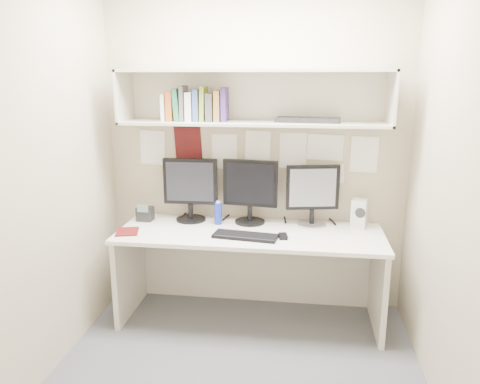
# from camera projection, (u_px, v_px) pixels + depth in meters

# --- Properties ---
(floor) EXTENTS (2.40, 2.00, 0.01)m
(floor) POSITION_uv_depth(u_px,v_px,m) (238.00, 367.00, 3.09)
(floor) COLOR #4C4C51
(floor) RESTS_ON ground
(wall_back) EXTENTS (2.40, 0.02, 2.60)m
(wall_back) POSITION_uv_depth(u_px,v_px,m) (255.00, 150.00, 3.74)
(wall_back) COLOR tan
(wall_back) RESTS_ON ground
(wall_front) EXTENTS (2.40, 0.02, 2.60)m
(wall_front) POSITION_uv_depth(u_px,v_px,m) (202.00, 228.00, 1.82)
(wall_front) COLOR tan
(wall_front) RESTS_ON ground
(wall_left) EXTENTS (0.02, 2.00, 2.60)m
(wall_left) POSITION_uv_depth(u_px,v_px,m) (49.00, 170.00, 2.94)
(wall_left) COLOR tan
(wall_left) RESTS_ON ground
(wall_right) EXTENTS (0.02, 2.00, 2.60)m
(wall_right) POSITION_uv_depth(u_px,v_px,m) (450.00, 181.00, 2.62)
(wall_right) COLOR tan
(wall_right) RESTS_ON ground
(desk) EXTENTS (2.00, 0.70, 0.73)m
(desk) POSITION_uv_depth(u_px,v_px,m) (250.00, 276.00, 3.63)
(desk) COLOR white
(desk) RESTS_ON floor
(overhead_hutch) EXTENTS (2.00, 0.38, 0.40)m
(overhead_hutch) POSITION_uv_depth(u_px,v_px,m) (254.00, 97.00, 3.50)
(overhead_hutch) COLOR beige
(overhead_hutch) RESTS_ON wall_back
(pinned_papers) EXTENTS (1.92, 0.01, 0.48)m
(pinned_papers) POSITION_uv_depth(u_px,v_px,m) (255.00, 156.00, 3.75)
(pinned_papers) COLOR white
(pinned_papers) RESTS_ON wall_back
(monitor_left) EXTENTS (0.44, 0.24, 0.51)m
(monitor_left) POSITION_uv_depth(u_px,v_px,m) (190.00, 187.00, 3.75)
(monitor_left) COLOR black
(monitor_left) RESTS_ON desk
(monitor_center) EXTENTS (0.44, 0.24, 0.51)m
(monitor_center) POSITION_uv_depth(u_px,v_px,m) (250.00, 189.00, 3.69)
(monitor_center) COLOR black
(monitor_center) RESTS_ON desk
(monitor_right) EXTENTS (0.41, 0.23, 0.48)m
(monitor_right) POSITION_uv_depth(u_px,v_px,m) (313.00, 193.00, 3.63)
(monitor_right) COLOR #A5A5AA
(monitor_right) RESTS_ON desk
(keyboard) EXTENTS (0.49, 0.23, 0.02)m
(keyboard) POSITION_uv_depth(u_px,v_px,m) (245.00, 236.00, 3.40)
(keyboard) COLOR black
(keyboard) RESTS_ON desk
(mouse) EXTENTS (0.07, 0.10, 0.03)m
(mouse) POSITION_uv_depth(u_px,v_px,m) (283.00, 236.00, 3.39)
(mouse) COLOR black
(mouse) RESTS_ON desk
(speaker) EXTENTS (0.14, 0.14, 0.22)m
(speaker) POSITION_uv_depth(u_px,v_px,m) (359.00, 213.00, 3.61)
(speaker) COLOR silver
(speaker) RESTS_ON desk
(blue_bottle) EXTENTS (0.06, 0.06, 0.19)m
(blue_bottle) POSITION_uv_depth(u_px,v_px,m) (218.00, 213.00, 3.69)
(blue_bottle) COLOR #162799
(blue_bottle) RESTS_ON desk
(maroon_notebook) EXTENTS (0.21, 0.23, 0.01)m
(maroon_notebook) POSITION_uv_depth(u_px,v_px,m) (127.00, 232.00, 3.52)
(maroon_notebook) COLOR #5C0F10
(maroon_notebook) RESTS_ON desk
(desk_phone) EXTENTS (0.13, 0.12, 0.15)m
(desk_phone) POSITION_uv_depth(u_px,v_px,m) (145.00, 214.00, 3.79)
(desk_phone) COLOR black
(desk_phone) RESTS_ON desk
(book_stack) EXTENTS (0.49, 0.16, 0.26)m
(book_stack) POSITION_uv_depth(u_px,v_px,m) (195.00, 106.00, 3.53)
(book_stack) COLOR white
(book_stack) RESTS_ON overhead_hutch
(hutch_tray) EXTENTS (0.49, 0.23, 0.03)m
(hutch_tray) POSITION_uv_depth(u_px,v_px,m) (308.00, 120.00, 3.46)
(hutch_tray) COLOR black
(hutch_tray) RESTS_ON overhead_hutch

